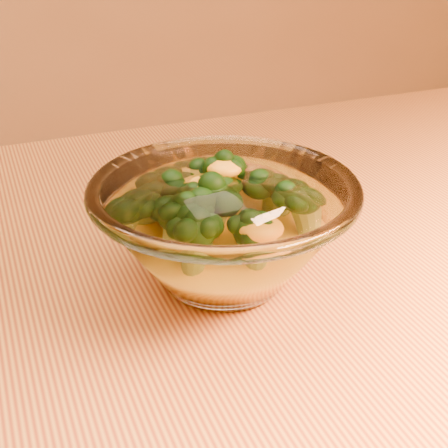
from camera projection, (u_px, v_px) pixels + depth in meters
The scene contains 4 objects.
table at pixel (264, 342), 0.63m from camera, with size 1.20×0.80×0.75m.
glass_bowl at pixel (224, 229), 0.53m from camera, with size 0.23×0.23×0.10m.
cheese_sauce at pixel (224, 251), 0.54m from camera, with size 0.13×0.13×0.04m, color orange.
broccoli_heap at pixel (213, 208), 0.53m from camera, with size 0.16×0.13×0.08m.
Camera 1 is at (-0.23, -0.45, 1.06)m, focal length 50.00 mm.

